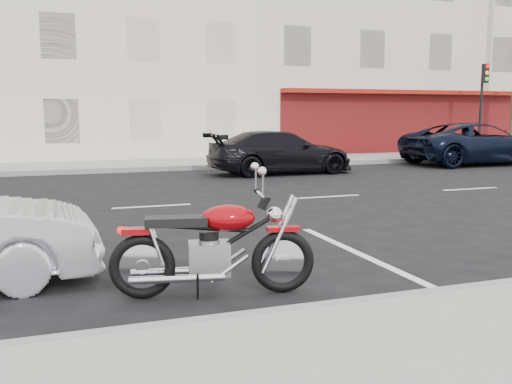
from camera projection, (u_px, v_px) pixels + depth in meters
ground at (244, 201)px, 12.33m from camera, size 120.00×120.00×0.00m
sidewalk_far at (17, 169)px, 18.77m from camera, size 80.00×3.40×0.15m
curb_far at (14, 174)px, 17.19m from camera, size 80.00×0.12×0.16m
bldg_cream at (90, 28)px, 26.08m from camera, size 12.00×12.00×11.50m
bldg_corner at (343, 30)px, 30.34m from camera, size 14.00×12.00×12.50m
traffic_light at (483, 97)px, 24.25m from camera, size 0.26×0.30×3.80m
fire_hydrant at (449, 145)px, 24.18m from camera, size 0.20×0.20×0.72m
motorcycle at (285, 247)px, 6.03m from camera, size 2.12×0.80×1.08m
suv_far at (476, 144)px, 21.03m from camera, size 5.57×2.65×1.54m
car_far at (281, 152)px, 17.86m from camera, size 4.71×2.07×1.34m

